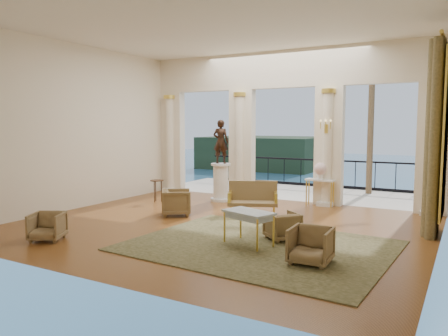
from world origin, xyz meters
The scene contains 23 objects.
floor centered at (0.00, 0.00, 0.00)m, with size 9.00×9.00×0.00m, color #45240A.
room_walls centered at (0.00, -1.12, 2.88)m, with size 9.00×9.00×9.00m.
arcade centered at (0.00, 3.82, 2.58)m, with size 9.00×0.56×4.50m.
terrace centered at (0.00, 5.80, -0.05)m, with size 10.00×3.60×0.10m, color #B9AC9C.
balustrade centered at (0.00, 7.40, 0.41)m, with size 9.00×0.06×1.03m.
palm_tree centered at (2.00, 6.60, 4.09)m, with size 2.00×2.00×4.50m.
headland centered at (-30.00, 70.00, -3.00)m, with size 22.00×18.00×6.00m, color black.
sea centered at (0.00, 60.00, -6.00)m, with size 160.00×160.00×0.00m, color #1D517F.
curtain centered at (4.28, 1.50, 2.02)m, with size 0.33×1.40×4.09m.
window_frame centered at (4.47, 1.50, 2.10)m, with size 0.04×1.60×3.40m, color #E3C04A.
wall_sconce centered at (1.40, 3.51, 2.23)m, with size 0.30×0.11×0.33m.
rug centered at (1.50, -1.09, 0.01)m, with size 4.75×3.70×0.02m, color #303518.
armchair_a centered at (-2.36, -2.80, 0.31)m, with size 0.61×0.57×0.62m, color #41301F.
armchair_b centered at (2.70, -1.65, 0.34)m, with size 0.66×0.62×0.68m, color #41301F.
armchair_c centered at (1.71, -0.45, 0.31)m, with size 0.60×0.56×0.62m, color #41301F.
armchair_d centered at (-1.56, 0.49, 0.36)m, with size 0.71×0.66×0.73m, color #41301F.
settee centered at (0.06, 1.63, 0.42)m, with size 1.39×1.02×0.85m.
game_table centered at (1.30, -1.14, 0.60)m, with size 1.09×0.81×0.67m.
pedestal centered at (-1.62, 2.88, 0.55)m, with size 0.63×0.63×1.15m.
statue centered at (-1.62, 2.88, 1.80)m, with size 0.48×0.31×1.31m, color black.
console_table centered at (1.25, 3.53, 0.64)m, with size 0.84×0.41×0.77m.
urn centered at (1.25, 3.53, 1.04)m, with size 0.36×0.36×0.47m.
side_table centered at (-3.21, 1.80, 0.57)m, with size 0.41×0.41×0.66m.
Camera 1 is at (4.92, -8.50, 2.30)m, focal length 35.00 mm.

